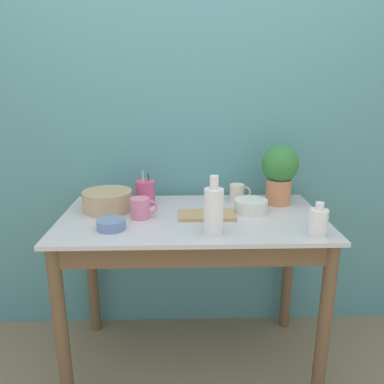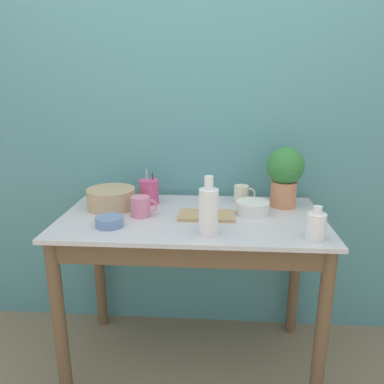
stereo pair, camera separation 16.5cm
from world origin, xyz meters
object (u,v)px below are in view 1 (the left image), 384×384
at_px(mug_pink, 141,208).
at_px(utensil_cup, 145,193).
at_px(bottle_tall, 214,210).
at_px(mug_cream, 237,193).
at_px(potted_plant, 280,171).
at_px(tray_board, 207,215).
at_px(bottle_short, 318,221).
at_px(bowl_small_blue, 111,224).
at_px(bowl_small_enamel_white, 251,206).
at_px(bowl_wash_large, 108,201).

bearing_deg(mug_pink, utensil_cup, 89.10).
xyz_separation_m(bottle_tall, mug_cream, (0.17, 0.44, -0.06)).
relative_size(potted_plant, utensil_cup, 1.63).
bearing_deg(potted_plant, tray_board, -153.64).
xyz_separation_m(bottle_short, utensil_cup, (-0.76, 0.43, 0.00)).
distance_m(mug_pink, bowl_small_blue, 0.18).
relative_size(bottle_short, mug_cream, 1.26).
xyz_separation_m(mug_pink, bowl_small_enamel_white, (0.54, 0.07, -0.02)).
bearing_deg(tray_board, bottle_short, -27.56).
distance_m(bowl_wash_large, bowl_small_enamel_white, 0.72).
height_order(mug_cream, bowl_small_blue, mug_cream).
distance_m(bottle_short, bowl_small_blue, 0.89).
distance_m(mug_cream, utensil_cup, 0.49).
bearing_deg(bottle_short, bowl_small_blue, 174.24).
xyz_separation_m(bowl_wash_large, utensil_cup, (0.18, 0.09, 0.01)).
relative_size(bottle_short, tray_board, 0.54).
bearing_deg(mug_cream, bowl_small_blue, -148.51).
height_order(bowl_small_enamel_white, utensil_cup, utensil_cup).
bearing_deg(utensil_cup, potted_plant, -0.16).
bearing_deg(tray_board, utensil_cup, 147.82).
xyz_separation_m(bottle_tall, mug_pink, (-0.33, 0.20, -0.06)).
height_order(bowl_wash_large, utensil_cup, utensil_cup).
xyz_separation_m(bottle_short, bowl_small_blue, (-0.88, 0.09, -0.04)).
height_order(bottle_short, mug_pink, bottle_short).
distance_m(bowl_wash_large, utensil_cup, 0.20).
xyz_separation_m(bowl_wash_large, mug_pink, (0.18, -0.12, -0.00)).
xyz_separation_m(mug_pink, tray_board, (0.31, 0.01, -0.04)).
distance_m(bowl_small_enamel_white, tray_board, 0.23).
bearing_deg(utensil_cup, bowl_small_blue, -109.26).
bearing_deg(utensil_cup, mug_pink, -90.90).
height_order(potted_plant, bowl_small_blue, potted_plant).
relative_size(potted_plant, tray_board, 1.16).
relative_size(potted_plant, bowl_small_blue, 2.45).
bearing_deg(bowl_wash_large, utensil_cup, 25.21).
bearing_deg(utensil_cup, bowl_small_enamel_white, -13.91).
bearing_deg(tray_board, bowl_small_blue, -161.15).
xyz_separation_m(potted_plant, bowl_wash_large, (-0.89, -0.08, -0.13)).
bearing_deg(mug_pink, bowl_wash_large, 146.45).
height_order(bowl_wash_large, bottle_tall, bottle_tall).
bearing_deg(bowl_wash_large, potted_plant, 5.41).
relative_size(bottle_tall, mug_cream, 2.22).
relative_size(potted_plant, mug_cream, 2.71).
xyz_separation_m(potted_plant, mug_cream, (-0.21, 0.03, -0.13)).
distance_m(potted_plant, bowl_small_enamel_white, 0.26).
xyz_separation_m(bowl_small_blue, tray_board, (0.43, 0.15, -0.01)).
relative_size(bottle_short, bowl_small_blue, 1.14).
relative_size(mug_pink, bowl_small_enamel_white, 0.79).
relative_size(mug_pink, bowl_small_blue, 1.02).
xyz_separation_m(mug_cream, bowl_small_blue, (-0.61, -0.37, -0.03)).
bearing_deg(bowl_wash_large, bottle_tall, -32.32).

